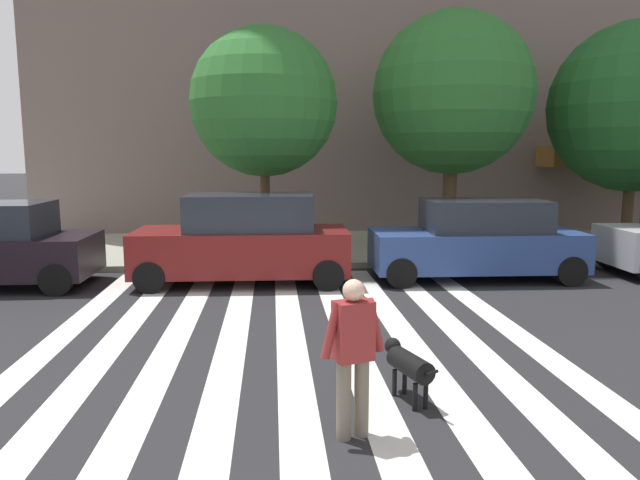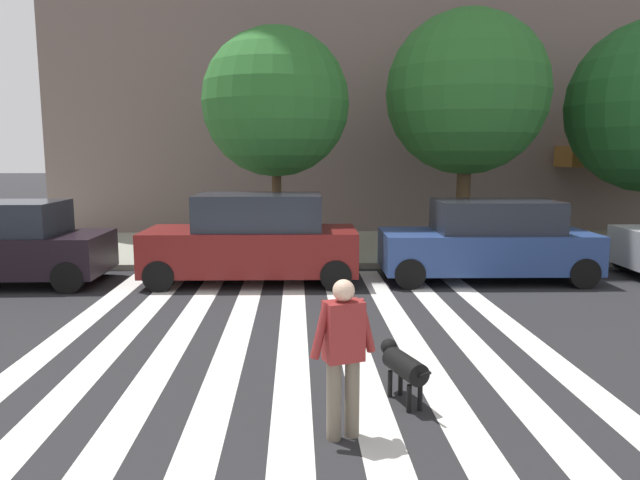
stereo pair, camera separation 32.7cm
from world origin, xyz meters
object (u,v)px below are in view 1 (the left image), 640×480
object	(u,v)px
parked_car_behind_first	(244,240)
street_tree_middle	(453,94)
parked_car_third_in_line	(477,240)
pedestrian_dog_walker	(353,349)
dog_on_leash	(408,364)
street_tree_further	(635,108)
street_tree_nearest	(264,103)

from	to	relation	value
parked_car_behind_first	street_tree_middle	bearing A→B (deg)	31.69
parked_car_third_in_line	pedestrian_dog_walker	size ratio (longest dim) A/B	2.88
pedestrian_dog_walker	parked_car_behind_first	bearing A→B (deg)	100.92
parked_car_third_in_line	dog_on_leash	xyz separation A→B (m)	(-3.11, -6.48, -0.44)
street_tree_further	parked_car_third_in_line	bearing A→B (deg)	-148.93
parked_car_behind_first	pedestrian_dog_walker	bearing A→B (deg)	-79.08
parked_car_third_in_line	pedestrian_dog_walker	bearing A→B (deg)	-117.89
parked_car_third_in_line	dog_on_leash	size ratio (longest dim) A/B	4.60
street_tree_middle	dog_on_leash	size ratio (longest dim) A/B	6.42
street_tree_middle	pedestrian_dog_walker	distance (m)	12.17
street_tree_further	street_tree_nearest	bearing A→B (deg)	-174.71
street_tree_further	dog_on_leash	size ratio (longest dim) A/B	6.26
parked_car_third_in_line	street_tree_middle	world-z (taller)	street_tree_middle
street_tree_nearest	pedestrian_dog_walker	world-z (taller)	street_tree_nearest
street_tree_nearest	street_tree_middle	world-z (taller)	street_tree_middle
street_tree_middle	pedestrian_dog_walker	world-z (taller)	street_tree_middle
street_tree_further	pedestrian_dog_walker	size ratio (longest dim) A/B	3.92
pedestrian_dog_walker	dog_on_leash	distance (m)	1.23
parked_car_third_in_line	street_tree_nearest	xyz separation A→B (m)	(-4.84, 2.48, 3.25)
parked_car_third_in_line	street_tree_nearest	bearing A→B (deg)	152.85
parked_car_behind_first	pedestrian_dog_walker	world-z (taller)	parked_car_behind_first
pedestrian_dog_walker	dog_on_leash	size ratio (longest dim) A/B	1.59
parked_car_third_in_line	street_tree_middle	distance (m)	5.05
street_tree_nearest	street_tree_middle	xyz separation A→B (m)	(5.24, 1.02, 0.36)
street_tree_nearest	dog_on_leash	bearing A→B (deg)	-79.08
street_tree_middle	pedestrian_dog_walker	bearing A→B (deg)	-111.53
parked_car_behind_first	street_tree_further	size ratio (longest dim) A/B	0.73
street_tree_nearest	dog_on_leash	world-z (taller)	street_tree_nearest
street_tree_middle	parked_car_behind_first	bearing A→B (deg)	-148.31
parked_car_third_in_line	street_tree_nearest	distance (m)	6.34
parked_car_behind_first	street_tree_further	xyz separation A→B (m)	(11.03, 3.46, 3.20)
street_tree_middle	street_tree_nearest	bearing A→B (deg)	-168.94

